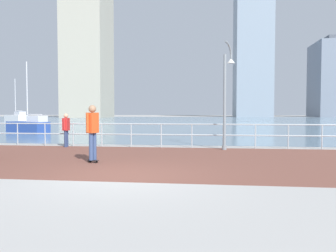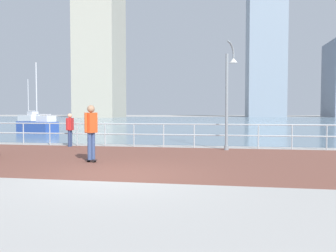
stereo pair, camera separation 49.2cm
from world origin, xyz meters
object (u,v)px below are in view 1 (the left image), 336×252
at_px(lamppost, 227,90).
at_px(bystander, 66,127).
at_px(sailboat_white, 29,126).
at_px(skateboarder, 93,128).
at_px(sailboat_yellow, 16,118).

relative_size(lamppost, bystander, 3.00).
bearing_deg(sailboat_white, skateboarder, -53.82).
distance_m(bystander, sailboat_yellow, 43.46).
relative_size(skateboarder, sailboat_white, 0.33).
height_order(bystander, sailboat_yellow, sailboat_yellow).
bearing_deg(skateboarder, lamppost, 43.87).
distance_m(lamppost, sailboat_yellow, 48.09).
bearing_deg(bystander, lamppost, -0.76).
relative_size(lamppost, skateboarder, 2.53).
distance_m(lamppost, sailboat_white, 17.89).
distance_m(skateboarder, sailboat_white, 17.53).
height_order(skateboarder, sailboat_yellow, sailboat_yellow).
height_order(lamppost, skateboarder, lamppost).
xyz_separation_m(skateboarder, sailboat_yellow, (-27.56, 40.12, -0.44)).
height_order(bystander, sailboat_white, sailboat_white).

